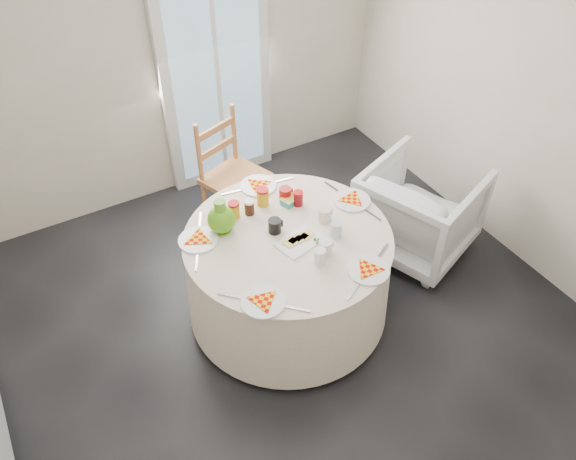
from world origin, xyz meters
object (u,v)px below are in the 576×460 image
wooden_chair (236,181)px  armchair (419,210)px  green_pitcher (221,215)px  table (288,275)px

wooden_chair → armchair: wooden_chair is taller
armchair → green_pitcher: 1.69m
armchair → wooden_chair: bearing=28.7°
table → green_pitcher: 0.67m
armchair → table: bearing=72.9°
green_pitcher → table: bearing=-22.5°
green_pitcher → wooden_chair: bearing=75.3°
armchair → green_pitcher: bearing=62.2°
wooden_chair → green_pitcher: bearing=-141.1°
wooden_chair → armchair: 1.51m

